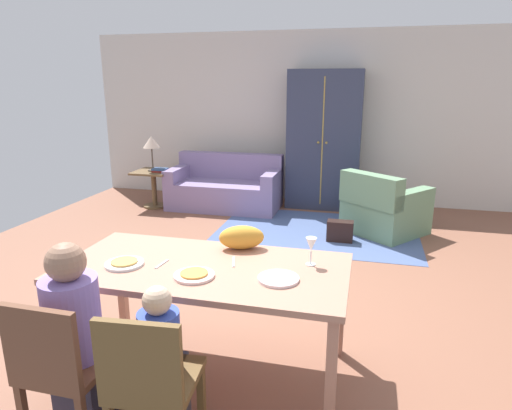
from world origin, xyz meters
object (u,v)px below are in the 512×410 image
at_px(plate_near_child, 194,275).
at_px(cat, 242,237).
at_px(armoire, 324,140).
at_px(couch, 226,188).
at_px(table_lamp, 151,143).
at_px(book_lower, 160,171).
at_px(dining_chair_man, 59,364).
at_px(handbag, 340,231).
at_px(side_table, 154,184).
at_px(dining_chair_child, 150,379).
at_px(person_child, 164,369).
at_px(plate_near_woman, 278,279).
at_px(book_upper, 160,169).
at_px(person_man, 80,342).
at_px(armchair, 383,209).
at_px(wine_glass, 311,246).
at_px(plate_near_man, 124,264).
at_px(dining_table, 205,276).

height_order(plate_near_child, cat, cat).
bearing_deg(armoire, couch, -163.53).
distance_m(table_lamp, book_lower, 0.44).
xyz_separation_m(dining_chair_man, couch, (-0.63, 4.78, -0.19)).
bearing_deg(handbag, side_table, 163.07).
xyz_separation_m(dining_chair_child, person_child, (-0.01, 0.17, -0.06)).
bearing_deg(cat, couch, 90.59).
bearing_deg(handbag, table_lamp, 163.07).
distance_m(plate_near_woman, armoire, 4.51).
xyz_separation_m(couch, book_upper, (-0.96, -0.31, 0.32)).
xyz_separation_m(plate_near_child, person_man, (-0.51, -0.46, -0.26)).
xyz_separation_m(armchair, table_lamp, (-3.47, 0.44, 0.69)).
height_order(cat, table_lamp, table_lamp).
bearing_deg(couch, plate_near_woman, -67.89).
bearing_deg(armchair, handbag, -138.44).
bearing_deg(wine_glass, side_table, 129.50).
distance_m(armchair, armoire, 1.63).
height_order(plate_near_man, couch, couch).
height_order(dining_chair_man, person_man, person_man).
height_order(cat, handbag, cat).
relative_size(table_lamp, handbag, 1.69).
relative_size(dining_chair_man, book_lower, 3.95).
bearing_deg(wine_glass, person_child, -129.10).
bearing_deg(person_man, dining_chair_child, -18.75).
xyz_separation_m(wine_glass, couch, (-1.81, 3.78, -0.59)).
bearing_deg(side_table, book_lower, -16.36).
bearing_deg(dining_table, book_upper, 119.84).
bearing_deg(cat, plate_near_woman, -70.70).
height_order(armoire, book_lower, armoire).
relative_size(dining_chair_child, handbag, 2.72).
height_order(armchair, book_lower, armchair).
bearing_deg(armchair, plate_near_child, -109.67).
xyz_separation_m(cat, armchair, (1.08, 2.91, -0.53)).
bearing_deg(dining_table, table_lamp, 121.16).
distance_m(dining_chair_man, armchair, 4.44).
xyz_separation_m(plate_near_woman, table_lamp, (-2.75, 3.81, 0.24)).
height_order(plate_near_woman, armchair, armchair).
xyz_separation_m(plate_near_man, couch, (-0.63, 4.08, -0.47)).
xyz_separation_m(plate_near_woman, couch, (-1.65, 4.06, -0.47)).
relative_size(side_table, table_lamp, 1.07).
relative_size(dining_table, plate_near_man, 7.40).
bearing_deg(side_table, plate_near_child, -60.03).
bearing_deg(dining_table, couch, 106.08).
bearing_deg(side_table, handbag, -16.93).
bearing_deg(person_child, armoire, 86.27).
bearing_deg(person_man, dining_chair_man, -90.35).
distance_m(person_man, handbag, 3.67).
bearing_deg(plate_near_woman, wine_glass, 60.68).
relative_size(plate_near_woman, wine_glass, 1.34).
height_order(plate_near_woman, book_upper, plate_near_woman).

